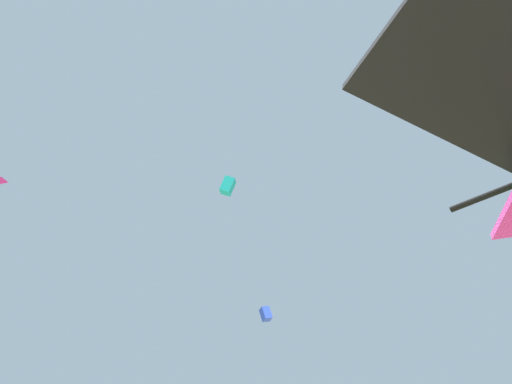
% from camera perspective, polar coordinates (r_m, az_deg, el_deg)
% --- Properties ---
extents(distant_kite_magenta_mid_left, '(0.76, 0.75, 0.15)m').
position_cam_1_polar(distant_kite_magenta_mid_left, '(35.16, -28.91, 1.28)').
color(distant_kite_magenta_mid_left, '#DB2393').
extents(distant_kite_blue_far_center, '(0.58, 0.56, 0.79)m').
position_cam_1_polar(distant_kite_blue_far_center, '(24.02, 1.21, -14.75)').
color(distant_kite_blue_far_center, blue).
extents(distant_kite_teal_high_right, '(1.30, 1.37, 1.51)m').
position_cam_1_polar(distant_kite_teal_high_right, '(34.08, -3.49, 0.75)').
color(distant_kite_teal_high_right, '#19B2AD').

